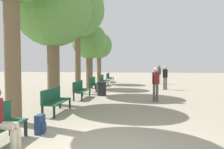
{
  "coord_description": "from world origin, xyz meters",
  "views": [
    {
      "loc": [
        0.81,
        -3.94,
        1.75
      ],
      "look_at": [
        -0.67,
        6.85,
        1.21
      ],
      "focal_mm": 35.0,
      "sensor_mm": 36.0,
      "label": 1
    }
  ],
  "objects_px": {
    "backpack": "(40,124)",
    "pedestrian_far": "(159,73)",
    "tree_row_2": "(77,10)",
    "person_seated": "(1,117)",
    "bench_row_1": "(55,99)",
    "pedestrian_mid": "(156,82)",
    "bench_row_3": "(94,83)",
    "tree_row_3": "(89,42)",
    "trash_bin": "(102,89)",
    "bench_row_4": "(103,79)",
    "bench_row_2": "(80,89)",
    "tree_row_4": "(99,46)",
    "bench_row_5": "(109,77)",
    "tree_row_1": "(53,9)",
    "pedestrian_near": "(165,76)"
  },
  "relations": [
    {
      "from": "tree_row_4",
      "to": "pedestrian_far",
      "type": "relative_size",
      "value": 2.78
    },
    {
      "from": "bench_row_3",
      "to": "tree_row_4",
      "type": "distance_m",
      "value": 5.72
    },
    {
      "from": "pedestrian_far",
      "to": "tree_row_3",
      "type": "bearing_deg",
      "value": -141.58
    },
    {
      "from": "tree_row_2",
      "to": "bench_row_5",
      "type": "bearing_deg",
      "value": 85.25
    },
    {
      "from": "tree_row_4",
      "to": "person_seated",
      "type": "distance_m",
      "value": 15.04
    },
    {
      "from": "bench_row_4",
      "to": "tree_row_2",
      "type": "relative_size",
      "value": 0.25
    },
    {
      "from": "person_seated",
      "to": "backpack",
      "type": "relative_size",
      "value": 2.67
    },
    {
      "from": "pedestrian_far",
      "to": "bench_row_1",
      "type": "bearing_deg",
      "value": -110.69
    },
    {
      "from": "pedestrian_mid",
      "to": "bench_row_1",
      "type": "bearing_deg",
      "value": -142.32
    },
    {
      "from": "bench_row_3",
      "to": "tree_row_1",
      "type": "bearing_deg",
      "value": -97.5
    },
    {
      "from": "bench_row_3",
      "to": "tree_row_3",
      "type": "height_order",
      "value": "tree_row_3"
    },
    {
      "from": "bench_row_3",
      "to": "tree_row_2",
      "type": "bearing_deg",
      "value": -114.61
    },
    {
      "from": "bench_row_1",
      "to": "person_seated",
      "type": "relative_size",
      "value": 1.27
    },
    {
      "from": "bench_row_5",
      "to": "tree_row_1",
      "type": "xyz_separation_m",
      "value": [
        -0.66,
        -11.53,
        3.55
      ]
    },
    {
      "from": "bench_row_2",
      "to": "bench_row_5",
      "type": "xyz_separation_m",
      "value": [
        0.0,
        9.77,
        0.0
      ]
    },
    {
      "from": "pedestrian_mid",
      "to": "trash_bin",
      "type": "xyz_separation_m",
      "value": [
        -2.83,
        1.56,
        -0.54
      ]
    },
    {
      "from": "bench_row_3",
      "to": "person_seated",
      "type": "xyz_separation_m",
      "value": [
        0.24,
        -9.84,
        0.17
      ]
    },
    {
      "from": "bench_row_2",
      "to": "pedestrian_mid",
      "type": "bearing_deg",
      "value": -6.06
    },
    {
      "from": "bench_row_4",
      "to": "tree_row_4",
      "type": "height_order",
      "value": "tree_row_4"
    },
    {
      "from": "backpack",
      "to": "pedestrian_far",
      "type": "height_order",
      "value": "pedestrian_far"
    },
    {
      "from": "bench_row_4",
      "to": "trash_bin",
      "type": "relative_size",
      "value": 2.21
    },
    {
      "from": "bench_row_4",
      "to": "tree_row_3",
      "type": "height_order",
      "value": "tree_row_3"
    },
    {
      "from": "pedestrian_near",
      "to": "person_seated",
      "type": "bearing_deg",
      "value": -111.73
    },
    {
      "from": "bench_row_4",
      "to": "bench_row_5",
      "type": "relative_size",
      "value": 1.0
    },
    {
      "from": "bench_row_5",
      "to": "tree_row_3",
      "type": "height_order",
      "value": "tree_row_3"
    },
    {
      "from": "person_seated",
      "to": "trash_bin",
      "type": "xyz_separation_m",
      "value": [
        0.64,
        7.75,
        -0.31
      ]
    },
    {
      "from": "trash_bin",
      "to": "bench_row_5",
      "type": "bearing_deg",
      "value": 95.82
    },
    {
      "from": "bench_row_4",
      "to": "tree_row_1",
      "type": "xyz_separation_m",
      "value": [
        -0.66,
        -8.27,
        3.55
      ]
    },
    {
      "from": "bench_row_1",
      "to": "bench_row_3",
      "type": "distance_m",
      "value": 6.51
    },
    {
      "from": "tree_row_2",
      "to": "pedestrian_mid",
      "type": "bearing_deg",
      "value": -26.8
    },
    {
      "from": "tree_row_2",
      "to": "trash_bin",
      "type": "height_order",
      "value": "tree_row_2"
    },
    {
      "from": "bench_row_1",
      "to": "bench_row_2",
      "type": "bearing_deg",
      "value": 90.0
    },
    {
      "from": "bench_row_1",
      "to": "bench_row_5",
      "type": "bearing_deg",
      "value": 90.0
    },
    {
      "from": "bench_row_4",
      "to": "pedestrian_far",
      "type": "xyz_separation_m",
      "value": [
        4.55,
        2.27,
        0.43
      ]
    },
    {
      "from": "tree_row_2",
      "to": "person_seated",
      "type": "distance_m",
      "value": 9.42
    },
    {
      "from": "bench_row_3",
      "to": "tree_row_3",
      "type": "distance_m",
      "value": 3.19
    },
    {
      "from": "bench_row_2",
      "to": "backpack",
      "type": "xyz_separation_m",
      "value": [
        0.56,
        -5.53,
        -0.26
      ]
    },
    {
      "from": "bench_row_2",
      "to": "tree_row_1",
      "type": "distance_m",
      "value": 4.02
    },
    {
      "from": "bench_row_3",
      "to": "pedestrian_near",
      "type": "xyz_separation_m",
      "value": [
        4.63,
        1.2,
        0.42
      ]
    },
    {
      "from": "pedestrian_far",
      "to": "trash_bin",
      "type": "relative_size",
      "value": 2.2
    },
    {
      "from": "bench_row_2",
      "to": "pedestrian_mid",
      "type": "height_order",
      "value": "pedestrian_mid"
    },
    {
      "from": "tree_row_3",
      "to": "bench_row_1",
      "type": "bearing_deg",
      "value": -85.22
    },
    {
      "from": "backpack",
      "to": "trash_bin",
      "type": "relative_size",
      "value": 0.65
    },
    {
      "from": "bench_row_1",
      "to": "pedestrian_mid",
      "type": "bearing_deg",
      "value": 37.68
    },
    {
      "from": "bench_row_5",
      "to": "pedestrian_far",
      "type": "height_order",
      "value": "pedestrian_far"
    },
    {
      "from": "person_seated",
      "to": "backpack",
      "type": "distance_m",
      "value": 1.18
    },
    {
      "from": "bench_row_3",
      "to": "tree_row_4",
      "type": "bearing_deg",
      "value": 97.61
    },
    {
      "from": "tree_row_3",
      "to": "backpack",
      "type": "xyz_separation_m",
      "value": [
        1.22,
        -10.18,
        -3.06
      ]
    },
    {
      "from": "bench_row_1",
      "to": "tree_row_1",
      "type": "height_order",
      "value": "tree_row_1"
    },
    {
      "from": "bench_row_4",
      "to": "tree_row_2",
      "type": "height_order",
      "value": "tree_row_2"
    }
  ]
}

